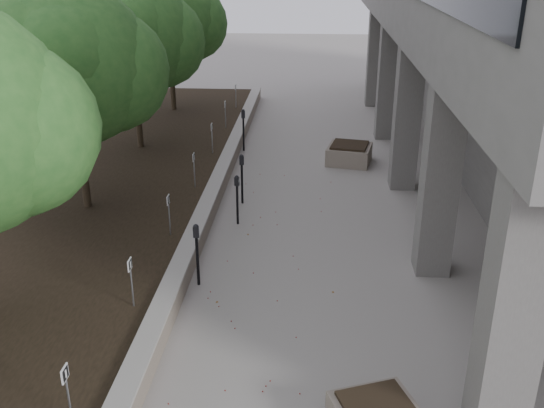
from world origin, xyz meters
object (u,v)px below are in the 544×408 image
(crabapple_tree_4, at_px, (134,62))
(planter_back, at_px, (349,153))
(parking_meter_5, at_px, (243,130))
(parking_meter_4, at_px, (242,179))
(crabapple_tree_5, at_px, (170,40))
(parking_meter_2, at_px, (197,255))
(parking_meter_3, at_px, (237,200))
(crabapple_tree_3, at_px, (74,99))

(crabapple_tree_4, height_order, planter_back, crabapple_tree_4)
(parking_meter_5, bearing_deg, parking_meter_4, -86.26)
(crabapple_tree_5, distance_m, parking_meter_2, 13.63)
(parking_meter_3, relative_size, parking_meter_5, 0.90)
(crabapple_tree_3, distance_m, crabapple_tree_4, 5.00)
(crabapple_tree_5, distance_m, parking_meter_3, 10.93)
(crabapple_tree_4, bearing_deg, planter_back, 0.25)
(parking_meter_2, relative_size, parking_meter_4, 0.98)
(crabapple_tree_3, distance_m, parking_meter_5, 7.28)
(parking_meter_3, bearing_deg, crabapple_tree_4, 141.49)
(parking_meter_3, distance_m, parking_meter_4, 1.36)
(crabapple_tree_4, xyz_separation_m, crabapple_tree_5, (0.00, 5.00, 0.00))
(crabapple_tree_5, relative_size, parking_meter_2, 3.98)
(crabapple_tree_4, distance_m, planter_back, 7.34)
(crabapple_tree_3, xyz_separation_m, planter_back, (6.79, 5.03, -2.81))
(crabapple_tree_3, relative_size, parking_meter_2, 3.98)
(planter_back, bearing_deg, crabapple_tree_4, -179.75)
(parking_meter_4, bearing_deg, crabapple_tree_5, 104.33)
(crabapple_tree_5, xyz_separation_m, parking_meter_4, (3.75, -8.59, -2.42))
(parking_meter_2, height_order, parking_meter_3, parking_meter_2)
(crabapple_tree_3, distance_m, crabapple_tree_5, 10.00)
(crabapple_tree_5, bearing_deg, parking_meter_4, -66.43)
(parking_meter_4, xyz_separation_m, planter_back, (3.04, 3.62, -0.39))
(crabapple_tree_5, height_order, parking_meter_3, crabapple_tree_5)
(parking_meter_4, relative_size, parking_meter_5, 0.96)
(parking_meter_2, bearing_deg, crabapple_tree_5, 99.54)
(parking_meter_2, bearing_deg, crabapple_tree_4, 107.83)
(crabapple_tree_4, height_order, parking_meter_3, crabapple_tree_4)
(crabapple_tree_3, relative_size, planter_back, 4.11)
(crabapple_tree_3, height_order, parking_meter_4, crabapple_tree_3)
(parking_meter_2, relative_size, planter_back, 1.03)
(parking_meter_5, bearing_deg, crabapple_tree_5, 127.31)
(parking_meter_4, xyz_separation_m, parking_meter_5, (-0.48, 4.63, 0.03))
(parking_meter_2, distance_m, planter_back, 8.73)
(crabapple_tree_5, distance_m, parking_meter_4, 9.68)
(planter_back, bearing_deg, parking_meter_3, -121.08)
(parking_meter_5, bearing_deg, crabapple_tree_4, -164.48)
(crabapple_tree_3, height_order, crabapple_tree_5, same)
(crabapple_tree_4, bearing_deg, parking_meter_3, -52.57)
(parking_meter_2, distance_m, parking_meter_3, 3.07)
(crabapple_tree_4, bearing_deg, parking_meter_5, 17.73)
(parking_meter_2, bearing_deg, parking_meter_4, 79.90)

